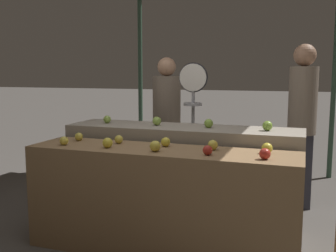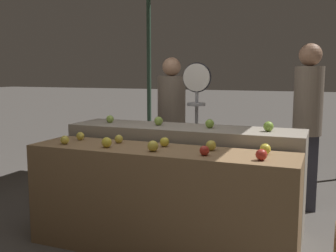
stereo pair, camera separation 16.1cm
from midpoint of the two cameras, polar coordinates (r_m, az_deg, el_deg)
The scene contains 20 objects.
ground_plane at distance 3.51m, azimuth 0.07°, elevation -17.69°, with size 60.00×60.00×0.00m, color #59544F.
display_counter_front at distance 3.34m, azimuth 0.07°, elevation -10.82°, with size 2.25×0.55×0.89m, color olive.
display_counter_back at distance 3.87m, azimuth 3.42°, elevation -7.42°, with size 2.25×0.55×0.99m, color gray.
apple_front_0 at distance 3.52m, azimuth -13.50°, elevation -1.99°, with size 0.08×0.08×0.08m, color gold.
apple_front_1 at distance 3.31m, azimuth -7.52°, elevation -2.37°, with size 0.09×0.09×0.09m, color gold.
apple_front_2 at distance 3.12m, azimuth -0.80°, elevation -2.92°, with size 0.09×0.09×0.09m, color gold.
apple_front_3 at distance 2.99m, azimuth 6.85°, elevation -3.57°, with size 0.07×0.07×0.07m, color #B72D23.
apple_front_4 at distance 2.90m, azimuth 14.96°, elevation -4.06°, with size 0.08×0.08×0.08m, color #B72D23.
apple_front_5 at distance 3.71m, azimuth -11.40°, elevation -1.45°, with size 0.08×0.08×0.08m, color gold.
apple_front_6 at distance 3.50m, azimuth -5.84°, elevation -1.89°, with size 0.07×0.07×0.07m, color gold.
apple_front_7 at distance 3.32m, azimuth 0.88°, elevation -2.33°, with size 0.08×0.08×0.08m, color gold.
apple_front_8 at distance 3.18m, azimuth 7.71°, elevation -2.82°, with size 0.08×0.08×0.08m, color gold.
apple_front_9 at distance 3.11m, azimuth 15.38°, elevation -3.25°, with size 0.08×0.08×0.08m, color gold.
apple_back_0 at distance 4.08m, azimuth -7.30°, elevation 1.01°, with size 0.08×0.08×0.08m, color #8EB247.
apple_back_1 at distance 3.85m, azimuth -0.18°, elevation 0.74°, with size 0.09×0.09×0.09m, color #8EB247.
apple_back_2 at distance 3.69m, azimuth 7.32°, elevation 0.33°, with size 0.08×0.08×0.08m, color #84AD3D.
apple_back_3 at distance 3.58m, azimuth 15.63°, elevation -0.07°, with size 0.09×0.09×0.09m, color #7AA338.
produce_scale at distance 4.28m, azimuth 5.23°, elevation 3.52°, with size 0.32×0.20×1.62m.
person_vendor_at_scale at distance 4.75m, azimuth 1.49°, elevation 1.40°, with size 0.45×0.45×1.69m.
person_customer_left at distance 4.48m, azimuth 20.59°, elevation 1.74°, with size 0.38×0.38×1.81m.
Camera 2 is at (1.26, -2.91, 1.51)m, focal length 42.00 mm.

